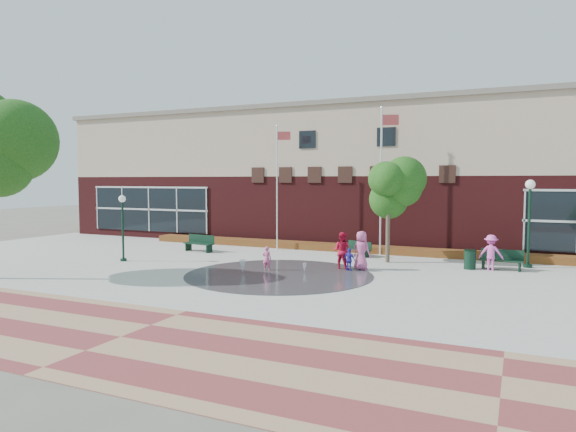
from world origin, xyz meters
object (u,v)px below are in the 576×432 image
at_px(flagpole_right, 382,172).
at_px(child_splash, 267,259).
at_px(flagpole_left, 278,181).
at_px(trash_can, 470,259).
at_px(bench_left, 199,246).

distance_m(flagpole_right, child_splash, 9.08).
bearing_deg(flagpole_left, trash_can, -31.21).
xyz_separation_m(flagpole_right, child_splash, (-3.62, -7.24, -4.11)).
relative_size(bench_left, child_splash, 1.77).
xyz_separation_m(flagpole_left, trash_can, (11.31, -2.44, -3.74)).
relative_size(flagpole_right, child_splash, 7.24).
bearing_deg(trash_can, flagpole_right, 149.88).
bearing_deg(flagpole_right, flagpole_left, 162.98).
height_order(flagpole_left, flagpole_right, flagpole_right).
relative_size(flagpole_left, bench_left, 3.70).
xyz_separation_m(trash_can, child_splash, (-8.65, -4.32, 0.09)).
xyz_separation_m(flagpole_left, bench_left, (-3.92, -2.68, -3.90)).
bearing_deg(bench_left, child_splash, -23.13).
distance_m(flagpole_right, bench_left, 11.53).
xyz_separation_m(bench_left, trash_can, (15.23, 0.24, 0.16)).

